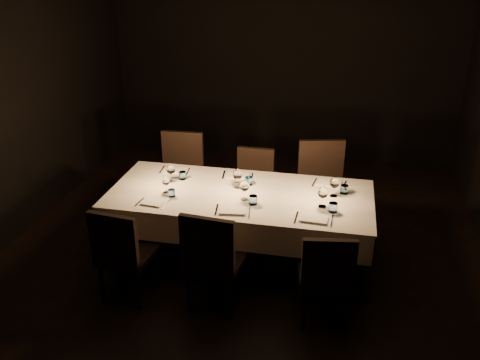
% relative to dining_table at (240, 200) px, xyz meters
% --- Properties ---
extents(room, '(5.01, 6.01, 3.01)m').
position_rel_dining_table_xyz_m(room, '(0.00, 0.00, 0.81)').
color(room, black).
rests_on(room, ground).
extents(dining_table, '(2.52, 1.12, 0.76)m').
position_rel_dining_table_xyz_m(dining_table, '(0.00, 0.00, 0.00)').
color(dining_table, black).
rests_on(dining_table, ground).
extents(chair_near_left, '(0.48, 0.48, 0.92)m').
position_rel_dining_table_xyz_m(chair_near_left, '(-0.88, -0.82, -0.18)').
color(chair_near_left, black).
rests_on(chair_near_left, ground).
extents(place_setting_near_left, '(0.30, 0.39, 0.16)m').
position_rel_dining_table_xyz_m(place_setting_near_left, '(-0.69, -0.22, 0.14)').
color(place_setting_near_left, silver).
rests_on(place_setting_near_left, dining_table).
extents(chair_near_center, '(0.50, 0.50, 0.97)m').
position_rel_dining_table_xyz_m(chair_near_center, '(-0.07, -0.79, -0.16)').
color(chair_near_center, black).
rests_on(chair_near_center, ground).
extents(place_setting_near_center, '(0.36, 0.41, 0.19)m').
position_rel_dining_table_xyz_m(place_setting_near_center, '(0.07, -0.22, 0.15)').
color(place_setting_near_center, silver).
rests_on(place_setting_near_center, dining_table).
extents(chair_near_right, '(0.48, 0.48, 0.88)m').
position_rel_dining_table_xyz_m(chair_near_right, '(0.88, -0.79, -0.19)').
color(chair_near_right, black).
rests_on(chair_near_right, ground).
extents(place_setting_near_right, '(0.36, 0.42, 0.20)m').
position_rel_dining_table_xyz_m(place_setting_near_right, '(0.79, -0.22, 0.15)').
color(place_setting_near_right, silver).
rests_on(place_setting_near_right, dining_table).
extents(chair_far_left, '(0.50, 0.50, 1.00)m').
position_rel_dining_table_xyz_m(chair_far_left, '(-0.87, 0.81, -0.14)').
color(chair_far_left, black).
rests_on(chair_far_left, ground).
extents(place_setting_far_left, '(0.34, 0.41, 0.19)m').
position_rel_dining_table_xyz_m(place_setting_far_left, '(-0.73, 0.22, 0.15)').
color(place_setting_far_left, silver).
rests_on(place_setting_far_left, dining_table).
extents(chair_far_center, '(0.42, 0.42, 0.87)m').
position_rel_dining_table_xyz_m(chair_far_center, '(-0.01, 0.84, -0.20)').
color(chair_far_center, black).
rests_on(chair_far_center, ground).
extents(place_setting_far_center, '(0.36, 0.41, 0.19)m').
position_rel_dining_table_xyz_m(place_setting_far_center, '(-0.04, 0.22, 0.15)').
color(place_setting_far_center, silver).
rests_on(place_setting_far_center, dining_table).
extents(chair_far_right, '(0.60, 0.60, 1.03)m').
position_rel_dining_table_xyz_m(chair_far_right, '(0.75, 0.78, -0.12)').
color(chair_far_right, black).
rests_on(chair_far_right, ground).
extents(place_setting_far_right, '(0.36, 0.41, 0.19)m').
position_rel_dining_table_xyz_m(place_setting_far_right, '(0.89, 0.22, 0.15)').
color(place_setting_far_right, silver).
rests_on(place_setting_far_right, dining_table).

